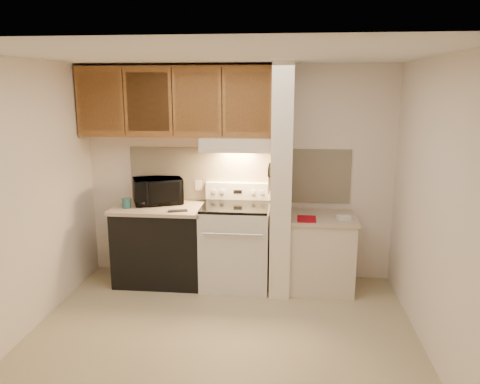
# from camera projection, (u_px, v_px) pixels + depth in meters

# --- Properties ---
(floor) EXTENTS (3.60, 3.60, 0.00)m
(floor) POSITION_uv_depth(u_px,v_px,m) (222.00, 335.00, 4.33)
(floor) COLOR tan
(floor) RESTS_ON ground
(ceiling) EXTENTS (3.60, 3.60, 0.00)m
(ceiling) POSITION_uv_depth(u_px,v_px,m) (219.00, 55.00, 3.78)
(ceiling) COLOR white
(ceiling) RESTS_ON wall_back
(wall_back) EXTENTS (3.60, 2.50, 0.02)m
(wall_back) POSITION_uv_depth(u_px,v_px,m) (239.00, 173.00, 5.51)
(wall_back) COLOR white
(wall_back) RESTS_ON floor
(wall_left) EXTENTS (0.02, 3.00, 2.50)m
(wall_left) POSITION_uv_depth(u_px,v_px,m) (24.00, 199.00, 4.23)
(wall_left) COLOR white
(wall_left) RESTS_ON floor
(wall_right) EXTENTS (0.02, 3.00, 2.50)m
(wall_right) POSITION_uv_depth(u_px,v_px,m) (435.00, 210.00, 3.88)
(wall_right) COLOR white
(wall_right) RESTS_ON floor
(backsplash) EXTENTS (2.60, 0.02, 0.63)m
(backsplash) POSITION_uv_depth(u_px,v_px,m) (239.00, 175.00, 5.51)
(backsplash) COLOR #FFF0CC
(backsplash) RESTS_ON wall_back
(range_body) EXTENTS (0.76, 0.65, 0.92)m
(range_body) POSITION_uv_depth(u_px,v_px,m) (236.00, 247.00, 5.35)
(range_body) COLOR silver
(range_body) RESTS_ON floor
(oven_window) EXTENTS (0.50, 0.01, 0.30)m
(oven_window) POSITION_uv_depth(u_px,v_px,m) (232.00, 253.00, 5.04)
(oven_window) COLOR black
(oven_window) RESTS_ON range_body
(oven_handle) EXTENTS (0.65, 0.02, 0.02)m
(oven_handle) POSITION_uv_depth(u_px,v_px,m) (232.00, 234.00, 4.95)
(oven_handle) COLOR silver
(oven_handle) RESTS_ON range_body
(cooktop) EXTENTS (0.74, 0.64, 0.03)m
(cooktop) POSITION_uv_depth(u_px,v_px,m) (235.00, 206.00, 5.25)
(cooktop) COLOR black
(cooktop) RESTS_ON range_body
(range_backguard) EXTENTS (0.76, 0.08, 0.20)m
(range_backguard) POSITION_uv_depth(u_px,v_px,m) (238.00, 191.00, 5.50)
(range_backguard) COLOR silver
(range_backguard) RESTS_ON range_body
(range_display) EXTENTS (0.10, 0.01, 0.04)m
(range_display) POSITION_uv_depth(u_px,v_px,m) (238.00, 192.00, 5.46)
(range_display) COLOR black
(range_display) RESTS_ON range_backguard
(range_knob_left_outer) EXTENTS (0.05, 0.02, 0.05)m
(range_knob_left_outer) POSITION_uv_depth(u_px,v_px,m) (214.00, 191.00, 5.48)
(range_knob_left_outer) COLOR silver
(range_knob_left_outer) RESTS_ON range_backguard
(range_knob_left_inner) EXTENTS (0.05, 0.02, 0.05)m
(range_knob_left_inner) POSITION_uv_depth(u_px,v_px,m) (222.00, 191.00, 5.47)
(range_knob_left_inner) COLOR silver
(range_knob_left_inner) RESTS_ON range_backguard
(range_knob_right_inner) EXTENTS (0.05, 0.02, 0.05)m
(range_knob_right_inner) POSITION_uv_depth(u_px,v_px,m) (253.00, 192.00, 5.44)
(range_knob_right_inner) COLOR silver
(range_knob_right_inner) RESTS_ON range_backguard
(range_knob_right_outer) EXTENTS (0.05, 0.02, 0.05)m
(range_knob_right_outer) POSITION_uv_depth(u_px,v_px,m) (262.00, 192.00, 5.43)
(range_knob_right_outer) COLOR silver
(range_knob_right_outer) RESTS_ON range_backguard
(dishwasher_front) EXTENTS (1.00, 0.63, 0.87)m
(dishwasher_front) POSITION_uv_depth(u_px,v_px,m) (161.00, 246.00, 5.45)
(dishwasher_front) COLOR black
(dishwasher_front) RESTS_ON floor
(left_countertop) EXTENTS (1.04, 0.67, 0.04)m
(left_countertop) POSITION_uv_depth(u_px,v_px,m) (159.00, 208.00, 5.35)
(left_countertop) COLOR #C0AB93
(left_countertop) RESTS_ON dishwasher_front
(spoon_rest) EXTENTS (0.22, 0.13, 0.01)m
(spoon_rest) POSITION_uv_depth(u_px,v_px,m) (178.00, 211.00, 5.13)
(spoon_rest) COLOR black
(spoon_rest) RESTS_ON left_countertop
(teal_jar) EXTENTS (0.12, 0.12, 0.11)m
(teal_jar) POSITION_uv_depth(u_px,v_px,m) (126.00, 203.00, 5.27)
(teal_jar) COLOR #265F63
(teal_jar) RESTS_ON left_countertop
(outlet) EXTENTS (0.08, 0.01, 0.12)m
(outlet) POSITION_uv_depth(u_px,v_px,m) (198.00, 185.00, 5.57)
(outlet) COLOR beige
(outlet) RESTS_ON backsplash
(microwave) EXTENTS (0.65, 0.56, 0.30)m
(microwave) POSITION_uv_depth(u_px,v_px,m) (158.00, 191.00, 5.46)
(microwave) COLOR black
(microwave) RESTS_ON left_countertop
(partition_pillar) EXTENTS (0.22, 0.70, 2.50)m
(partition_pillar) POSITION_uv_depth(u_px,v_px,m) (282.00, 180.00, 5.12)
(partition_pillar) COLOR white
(partition_pillar) RESTS_ON floor
(pillar_trim) EXTENTS (0.01, 0.70, 0.04)m
(pillar_trim) POSITION_uv_depth(u_px,v_px,m) (271.00, 175.00, 5.12)
(pillar_trim) COLOR brown
(pillar_trim) RESTS_ON partition_pillar
(knife_strip) EXTENTS (0.02, 0.42, 0.04)m
(knife_strip) POSITION_uv_depth(u_px,v_px,m) (270.00, 174.00, 5.07)
(knife_strip) COLOR black
(knife_strip) RESTS_ON partition_pillar
(knife_blade_a) EXTENTS (0.01, 0.03, 0.16)m
(knife_blade_a) POSITION_uv_depth(u_px,v_px,m) (268.00, 186.00, 4.94)
(knife_blade_a) COLOR silver
(knife_blade_a) RESTS_ON knife_strip
(knife_handle_a) EXTENTS (0.02, 0.02, 0.10)m
(knife_handle_a) POSITION_uv_depth(u_px,v_px,m) (269.00, 172.00, 4.92)
(knife_handle_a) COLOR black
(knife_handle_a) RESTS_ON knife_strip
(knife_blade_b) EXTENTS (0.01, 0.04, 0.18)m
(knife_blade_b) POSITION_uv_depth(u_px,v_px,m) (269.00, 185.00, 5.03)
(knife_blade_b) COLOR silver
(knife_blade_b) RESTS_ON knife_strip
(knife_handle_b) EXTENTS (0.02, 0.02, 0.10)m
(knife_handle_b) POSITION_uv_depth(u_px,v_px,m) (269.00, 171.00, 4.97)
(knife_handle_b) COLOR black
(knife_handle_b) RESTS_ON knife_strip
(knife_blade_c) EXTENTS (0.01, 0.04, 0.20)m
(knife_blade_c) POSITION_uv_depth(u_px,v_px,m) (269.00, 185.00, 5.11)
(knife_blade_c) COLOR silver
(knife_blade_c) RESTS_ON knife_strip
(knife_handle_c) EXTENTS (0.02, 0.02, 0.10)m
(knife_handle_c) POSITION_uv_depth(u_px,v_px,m) (269.00, 170.00, 5.06)
(knife_handle_c) COLOR black
(knife_handle_c) RESTS_ON knife_strip
(knife_blade_d) EXTENTS (0.01, 0.04, 0.16)m
(knife_blade_d) POSITION_uv_depth(u_px,v_px,m) (269.00, 182.00, 5.16)
(knife_blade_d) COLOR silver
(knife_blade_d) RESTS_ON knife_strip
(knife_handle_d) EXTENTS (0.02, 0.02, 0.10)m
(knife_handle_d) POSITION_uv_depth(u_px,v_px,m) (270.00, 169.00, 5.13)
(knife_handle_d) COLOR black
(knife_handle_d) RESTS_ON knife_strip
(knife_blade_e) EXTENTS (0.01, 0.04, 0.18)m
(knife_blade_e) POSITION_uv_depth(u_px,v_px,m) (270.00, 181.00, 5.25)
(knife_blade_e) COLOR silver
(knife_blade_e) RESTS_ON knife_strip
(knife_handle_e) EXTENTS (0.02, 0.02, 0.10)m
(knife_handle_e) POSITION_uv_depth(u_px,v_px,m) (270.00, 167.00, 5.23)
(knife_handle_e) COLOR black
(knife_handle_e) RESTS_ON knife_strip
(oven_mitt) EXTENTS (0.03, 0.11, 0.25)m
(oven_mitt) POSITION_uv_depth(u_px,v_px,m) (270.00, 179.00, 5.31)
(oven_mitt) COLOR slate
(oven_mitt) RESTS_ON partition_pillar
(right_cab_base) EXTENTS (0.70, 0.60, 0.81)m
(right_cab_base) POSITION_uv_depth(u_px,v_px,m) (321.00, 254.00, 5.26)
(right_cab_base) COLOR beige
(right_cab_base) RESTS_ON floor
(right_countertop) EXTENTS (0.74, 0.64, 0.04)m
(right_countertop) POSITION_uv_depth(u_px,v_px,m) (322.00, 218.00, 5.17)
(right_countertop) COLOR #C0AB93
(right_countertop) RESTS_ON right_cab_base
(red_folder) EXTENTS (0.21, 0.28, 0.01)m
(red_folder) POSITION_uv_depth(u_px,v_px,m) (307.00, 219.00, 5.04)
(red_folder) COLOR maroon
(red_folder) RESTS_ON right_countertop
(white_box) EXTENTS (0.15, 0.12, 0.04)m
(white_box) POSITION_uv_depth(u_px,v_px,m) (344.00, 218.00, 5.04)
(white_box) COLOR white
(white_box) RESTS_ON right_countertop
(range_hood) EXTENTS (0.78, 0.44, 0.15)m
(range_hood) POSITION_uv_depth(u_px,v_px,m) (237.00, 144.00, 5.22)
(range_hood) COLOR beige
(range_hood) RESTS_ON upper_cabinets
(hood_lip) EXTENTS (0.78, 0.04, 0.06)m
(hood_lip) POSITION_uv_depth(u_px,v_px,m) (234.00, 150.00, 5.02)
(hood_lip) COLOR beige
(hood_lip) RESTS_ON range_hood
(upper_cabinets) EXTENTS (2.18, 0.33, 0.77)m
(upper_cabinets) POSITION_uv_depth(u_px,v_px,m) (176.00, 102.00, 5.23)
(upper_cabinets) COLOR brown
(upper_cabinets) RESTS_ON wall_back
(cab_door_a) EXTENTS (0.46, 0.01, 0.63)m
(cab_door_a) POSITION_uv_depth(u_px,v_px,m) (100.00, 102.00, 5.15)
(cab_door_a) COLOR brown
(cab_door_a) RESTS_ON upper_cabinets
(cab_gap_a) EXTENTS (0.01, 0.01, 0.73)m
(cab_gap_a) POSITION_uv_depth(u_px,v_px,m) (124.00, 102.00, 5.13)
(cab_gap_a) COLOR black
(cab_gap_a) RESTS_ON upper_cabinets
(cab_door_b) EXTENTS (0.46, 0.01, 0.63)m
(cab_door_b) POSITION_uv_depth(u_px,v_px,m) (148.00, 102.00, 5.10)
(cab_door_b) COLOR brown
(cab_door_b) RESTS_ON upper_cabinets
(cab_gap_b) EXTENTS (0.01, 0.01, 0.73)m
(cab_gap_b) POSITION_uv_depth(u_px,v_px,m) (172.00, 102.00, 5.07)
(cab_gap_b) COLOR black
(cab_gap_b) RESTS_ON upper_cabinets
(cab_door_c) EXTENTS (0.46, 0.01, 0.63)m
(cab_door_c) POSITION_uv_depth(u_px,v_px,m) (197.00, 102.00, 5.05)
(cab_door_c) COLOR brown
(cab_door_c) RESTS_ON upper_cabinets
(cab_gap_c) EXTENTS (0.01, 0.01, 0.73)m
(cab_gap_c) POSITION_uv_depth(u_px,v_px,m) (222.00, 102.00, 5.02)
(cab_gap_c) COLOR black
(cab_gap_c) RESTS_ON upper_cabinets
(cab_door_d) EXTENTS (0.46, 0.01, 0.63)m
(cab_door_d) POSITION_uv_depth(u_px,v_px,m) (247.00, 102.00, 4.99)
(cab_door_d) COLOR brown
(cab_door_d) RESTS_ON upper_cabinets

